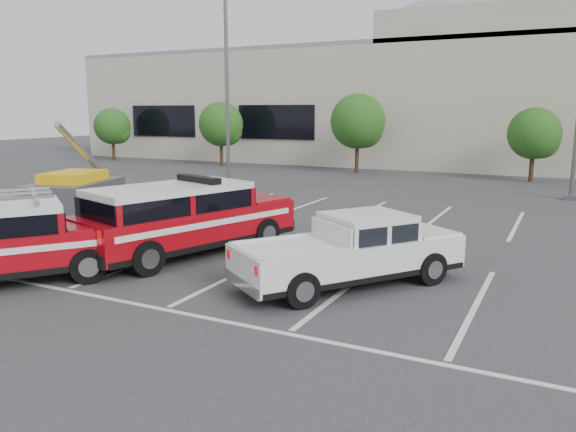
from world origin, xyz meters
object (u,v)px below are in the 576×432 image
Objects in this scene: tree_left at (222,126)px; tree_mid_left at (359,123)px; convention_building at (473,98)px; white_pickup at (351,257)px; tree_far_left at (114,128)px; tree_mid_right at (536,135)px; light_pole_left at (227,81)px; utility_rig at (71,194)px; fire_chief_suv at (185,224)px.

tree_mid_left is at bearing 0.00° from tree_left.
convention_building reaches higher than white_pickup.
tree_mid_left is (20.00, 0.00, 0.54)m from tree_far_left.
light_pole_left is at bearing -142.50° from tree_mid_right.
tree_mid_left is at bearing -117.40° from convention_building.
tree_mid_right is (30.00, 0.00, 0.00)m from tree_far_left.
utility_rig is at bearing -75.10° from tree_left.
utility_rig is (-12.84, 3.88, 0.06)m from white_pickup.
tree_far_left is 19.85m from light_pole_left.
fire_chief_suv is at bearing -94.41° from convention_building.
tree_mid_left is at bearing 0.00° from tree_far_left.
tree_mid_left is 10.01m from tree_mid_right.
tree_mid_left reaches higher than white_pickup.
fire_chief_suv is (2.69, -21.24, -2.19)m from tree_mid_left.
tree_left is 28.05m from white_pickup.
white_pickup is (27.60, -21.74, -1.88)m from tree_far_left.
convention_building is 12.38× the size of tree_mid_left.
light_pole_left is 2.24× the size of utility_rig.
tree_mid_right is at bearing 119.62° from white_pickup.
white_pickup is at bearing -70.74° from tree_mid_left.
utility_rig is (-15.25, -17.86, -1.82)m from tree_mid_right.
tree_left reaches higher than tree_mid_right.
light_pole_left reaches higher than white_pickup.
tree_far_left is at bearing 154.94° from fire_chief_suv.
white_pickup is at bearing -85.46° from convention_building.
tree_left is at bearing 164.91° from white_pickup.
light_pole_left is at bearing 58.53° from utility_rig.
convention_building is 15.04× the size of tree_far_left.
tree_left is at bearing 138.91° from fire_chief_suv.
tree_far_left is 0.77× the size of white_pickup.
convention_building is 11.57× the size of white_pickup.
white_pickup is (7.60, -21.74, -2.41)m from tree_mid_left.
tree_left is 18.60m from utility_rig.
utility_rig reaches higher than white_pickup.
convention_building is at bearing 130.47° from white_pickup.
tree_left is 0.43× the size of light_pole_left.
tree_mid_right is 23.55m from utility_rig.
convention_building reaches higher than fire_chief_suv.
light_pole_left is 1.63× the size of fire_chief_suv.
tree_mid_right is 0.87× the size of utility_rig.
white_pickup is at bearing -96.30° from tree_mid_right.
convention_building is 13.15× the size of utility_rig.
tree_far_left is 0.82× the size of tree_mid_left.
tree_far_left reaches higher than fire_chief_suv.
tree_left is 1.11× the size of tree_mid_right.
tree_left is 0.91× the size of tree_mid_left.
fire_chief_suv is (5.78, -11.19, -4.33)m from light_pole_left.
white_pickup is at bearing -32.87° from utility_rig.
tree_mid_left is 21.52m from fire_chief_suv.
tree_mid_left is 10.73m from light_pole_left.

